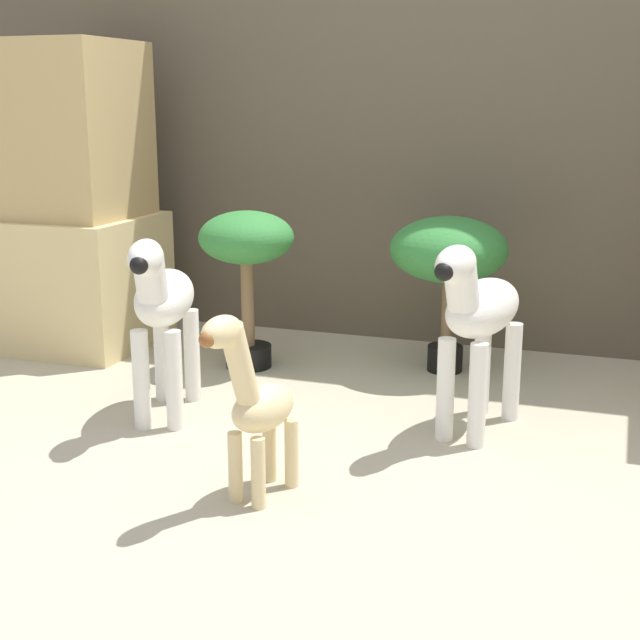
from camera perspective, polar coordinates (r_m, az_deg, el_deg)
name	(u,v)px	position (r m, az deg, el deg)	size (l,w,h in m)	color
ground_plane	(291,516)	(2.21, -1.88, -12.44)	(14.00, 14.00, 0.00)	#B2A88E
wall_back	(447,67)	(3.63, 8.11, 15.71)	(6.40, 0.08, 2.20)	brown
rock_pillar_left	(74,209)	(3.70, -15.48, 6.87)	(0.57, 0.57, 1.20)	#DBC184
zebra_right	(478,316)	(2.65, 10.09, 0.24)	(0.25, 0.51, 0.60)	white
zebra_left	(162,306)	(2.78, -10.06, 0.89)	(0.27, 0.51, 0.60)	white
giraffe_figurine	(255,402)	(2.21, -4.20, -5.26)	(0.16, 0.34, 0.50)	beige
potted_palm_front	(247,250)	(3.27, -4.72, 4.46)	(0.35, 0.35, 0.59)	black
potted_palm_back	(449,254)	(3.25, 8.23, 4.22)	(0.43, 0.43, 0.57)	black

